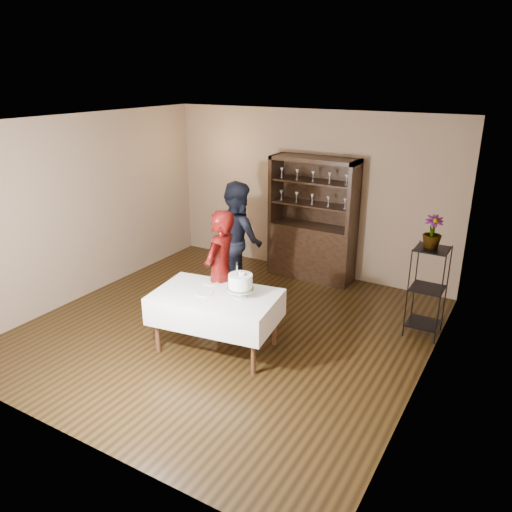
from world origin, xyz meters
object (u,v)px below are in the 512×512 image
object	(u,v)px
woman	(220,273)
potted_plant	(433,232)
plant_etagere	(427,288)
cake_table	(216,307)
man	(238,240)
cake	(240,283)
china_hutch	(312,239)

from	to	relation	value
woman	potted_plant	size ratio (longest dim) A/B	4.05
plant_etagere	cake_table	size ratio (longest dim) A/B	0.75
woman	man	bearing A→B (deg)	-163.57
woman	potted_plant	xyz separation A→B (m)	(2.30, 1.28, 0.57)
cake	woman	bearing A→B (deg)	147.36
man	cake_table	bearing A→B (deg)	145.90
china_hutch	plant_etagere	distance (m)	2.33
china_hutch	cake	distance (m)	2.66
china_hutch	man	world-z (taller)	china_hutch
woman	man	world-z (taller)	man
cake_table	woman	world-z (taller)	woman
potted_plant	cake	bearing A→B (deg)	-138.05
cake_table	cake	size ratio (longest dim) A/B	3.64
potted_plant	plant_etagere	bearing A→B (deg)	-42.88
china_hutch	man	distance (m)	1.41
cake_table	potted_plant	world-z (taller)	potted_plant
plant_etagere	woman	size ratio (longest dim) A/B	0.73
cake_table	potted_plant	xyz separation A→B (m)	(2.09, 1.70, 0.83)
cake_table	cake	bearing A→B (deg)	16.66
cake	man	bearing A→B (deg)	123.26
china_hutch	cake_table	distance (m)	2.73
man	cake	distance (m)	1.70
cake	potted_plant	xyz separation A→B (m)	(1.79, 1.61, 0.48)
china_hutch	cake_table	xyz separation A→B (m)	(-0.04, -2.72, -0.10)
plant_etagere	cake	size ratio (longest dim) A/B	2.73
potted_plant	woman	bearing A→B (deg)	-150.83
plant_etagere	woman	distance (m)	2.65
cake_table	man	bearing A→B (deg)	112.73
cake	plant_etagere	bearing A→B (deg)	40.96
cake_table	woman	size ratio (longest dim) A/B	0.97
potted_plant	cake_table	bearing A→B (deg)	-140.88
china_hutch	man	size ratio (longest dim) A/B	1.13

